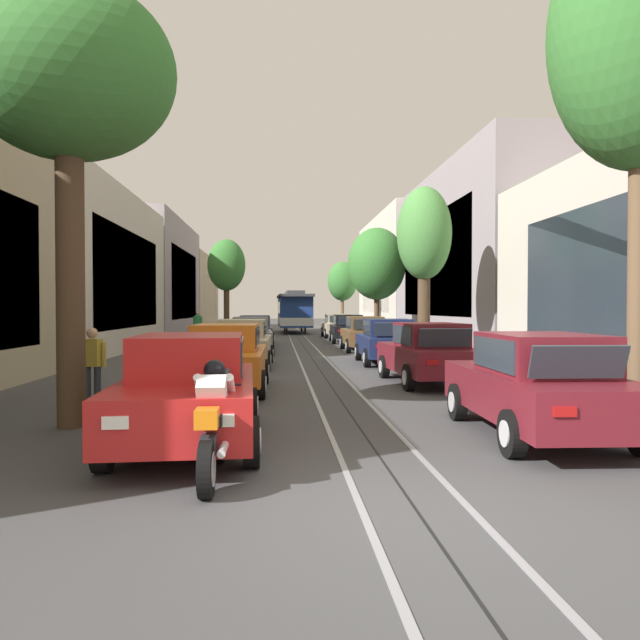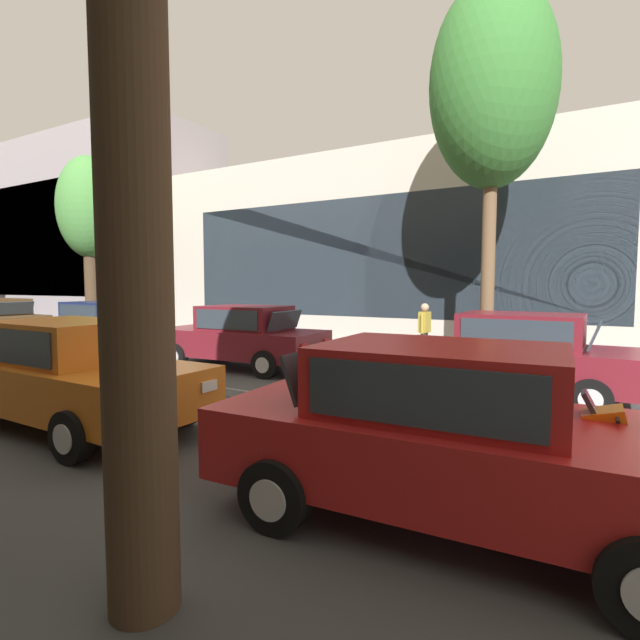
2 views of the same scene
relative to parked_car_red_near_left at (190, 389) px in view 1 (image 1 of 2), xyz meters
name	(u,v)px [view 1 (image 1 of 2)]	position (x,y,z in m)	size (l,w,h in m)	color
ground_plane	(303,346)	(2.61, 22.41, -0.80)	(160.10, 160.10, 0.00)	#424244
trolley_track_rails	(300,341)	(2.61, 26.81, -0.79)	(1.14, 72.04, 0.01)	gray
building_facade_left	(126,281)	(-7.90, 28.39, 2.83)	(5.49, 63.74, 8.09)	tan
building_facade_right	(459,265)	(13.02, 29.50, 3.93)	(5.43, 63.74, 10.58)	beige
parked_car_red_near_left	(190,389)	(0.00, 0.00, 0.00)	(2.13, 4.42, 1.58)	red
parked_car_orange_second_left	(226,357)	(0.04, 5.61, 0.00)	(2.03, 4.37, 1.58)	orange
parked_car_beige_mid_left	(243,343)	(0.10, 11.60, 0.00)	(2.06, 4.39, 1.58)	#C1B28E
parked_car_grey_fourth_left	(251,335)	(0.11, 17.33, 0.00)	(2.10, 4.40, 1.58)	slate
parked_car_navy_fifth_left	(255,330)	(0.11, 22.68, 0.00)	(2.00, 4.36, 1.58)	#19234C
parked_car_maroon_near_right	(539,384)	(5.26, 0.19, 0.00)	(2.09, 4.40, 1.58)	maroon
parked_car_maroon_second_right	(429,353)	(5.19, 6.61, 0.00)	(2.13, 4.42, 1.58)	maroon
parked_car_navy_mid_right	(387,341)	(5.14, 12.21, 0.00)	(2.08, 4.39, 1.58)	#19234C
parked_car_brown_fourth_right	(364,334)	(5.23, 18.42, 0.00)	(2.03, 4.37, 1.58)	brown
parked_car_black_fifth_right	(348,329)	(5.26, 25.10, 0.00)	(2.09, 4.40, 1.58)	black
parked_car_beige_sixth_right	(337,325)	(5.26, 31.03, 0.00)	(2.03, 4.37, 1.58)	#C1B28E
street_tree_kerb_left_near	(69,77)	(-2.14, 1.44, 4.95)	(3.47, 3.08, 7.31)	#4C3826
street_tree_kerb_left_second	(226,266)	(-1.85, 28.42, 3.72)	(2.32, 1.88, 6.19)	#4C3826
street_tree_kerb_right_near	(640,36)	(7.37, 1.08, 5.76)	(3.03, 2.79, 8.93)	brown
street_tree_kerb_right_second	(424,237)	(7.30, 15.66, 4.10)	(2.23, 2.44, 6.96)	#4C3826
street_tree_kerb_right_mid	(377,264)	(7.46, 28.41, 3.91)	(3.63, 3.65, 6.97)	brown
street_tree_kerb_right_fourth	(342,282)	(6.99, 43.88, 3.49)	(2.59, 2.55, 6.05)	brown
cable_car_trolley	(294,312)	(2.61, 38.86, 0.86)	(2.78, 9.17, 3.28)	navy
motorcycle_with_rider	(214,423)	(0.53, -1.79, -0.15)	(0.56, 1.99, 1.37)	black
pedestrian_on_left_pavement	(636,361)	(8.51, 2.92, 0.10)	(0.55, 0.27, 1.60)	#4C4233
pedestrian_on_right_pavement	(198,324)	(-3.63, 28.60, 0.19)	(0.55, 0.23, 1.75)	black
pedestrian_crossing_far	(92,361)	(-2.49, 3.73, 0.08)	(0.55, 0.31, 1.57)	#282D38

